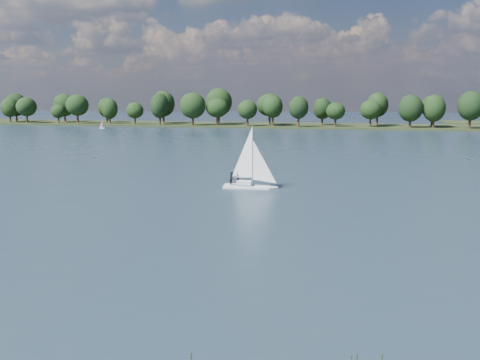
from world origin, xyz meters
The scene contains 5 objects.
ground centered at (0.00, 100.00, 0.00)m, with size 700.00×700.00×0.00m, color #233342.
far_shore centered at (0.00, 212.00, 0.00)m, with size 660.00×40.00×1.50m, color black.
sailboat centered at (-2.81, 46.44, 2.65)m, with size 7.33×2.52×9.48m.
dinghy_pink centered at (-95.48, 178.03, 0.92)m, with size 2.44×0.98×3.88m.
treeline centered at (-4.65, 208.50, 8.05)m, with size 562.27×74.14×18.50m.
Camera 1 is at (14.08, -27.61, 13.06)m, focal length 40.00 mm.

